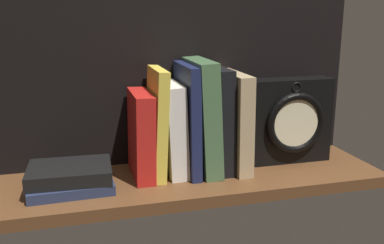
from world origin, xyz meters
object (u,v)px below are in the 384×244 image
object	(u,v)px
book_green_romantic	(202,116)
book_black_skeptic	(219,119)
framed_clock	(290,121)
book_red_requiem	(141,135)
book_yellow_seinlanguage	(157,123)
book_navy_bierce	(187,119)
book_stack_side	(70,177)
book_tan_shortstories	(234,121)
book_white_catcher	(172,129)

from	to	relation	value
book_green_romantic	book_black_skeptic	bearing A→B (deg)	0.00
framed_clock	book_red_requiem	bearing A→B (deg)	-179.56
book_yellow_seinlanguage	book_navy_bierce	bearing A→B (deg)	0.00
book_red_requiem	book_stack_side	distance (cm)	16.91
book_navy_bierce	book_red_requiem	bearing A→B (deg)	180.00
book_navy_bierce	book_tan_shortstories	world-z (taller)	book_navy_bierce
book_green_romantic	book_red_requiem	bearing A→B (deg)	180.00
book_green_romantic	book_black_skeptic	xyz separation A→B (cm)	(3.86, 0.00, -0.89)
book_red_requiem	framed_clock	world-z (taller)	framed_clock
book_navy_bierce	book_stack_side	xyz separation A→B (cm)	(-25.28, -3.46, -9.57)
framed_clock	book_stack_side	bearing A→B (deg)	-175.74
book_yellow_seinlanguage	book_tan_shortstories	bearing A→B (deg)	0.00
book_red_requiem	book_yellow_seinlanguage	size ratio (longest dim) A/B	0.79
book_white_catcher	book_tan_shortstories	distance (cm)	14.13
book_navy_bierce	book_green_romantic	distance (cm)	3.40
book_red_requiem	book_navy_bierce	world-z (taller)	book_navy_bierce
book_white_catcher	book_navy_bierce	world-z (taller)	book_navy_bierce
book_navy_bierce	book_stack_side	size ratio (longest dim) A/B	1.42
book_green_romantic	book_tan_shortstories	xyz separation A→B (cm)	(7.39, 0.00, -1.51)
book_yellow_seinlanguage	framed_clock	size ratio (longest dim) A/B	1.18
book_tan_shortstories	framed_clock	world-z (taller)	book_tan_shortstories
book_black_skeptic	book_stack_side	size ratio (longest dim) A/B	1.36
book_green_romantic	framed_clock	size ratio (longest dim) A/B	1.25
book_navy_bierce	book_tan_shortstories	bearing A→B (deg)	0.00
book_black_skeptic	book_stack_side	xyz separation A→B (cm)	(-32.51, -3.46, -9.10)
book_white_catcher	book_black_skeptic	size ratio (longest dim) A/B	0.87
book_navy_bierce	book_stack_side	world-z (taller)	book_navy_bierce
book_yellow_seinlanguage	framed_clock	distance (cm)	31.58
book_tan_shortstories	book_black_skeptic	bearing A→B (deg)	180.00
book_stack_side	book_green_romantic	bearing A→B (deg)	6.88
book_white_catcher	book_stack_side	world-z (taller)	book_white_catcher
book_tan_shortstories	book_red_requiem	bearing A→B (deg)	180.00
book_red_requiem	book_white_catcher	distance (cm)	6.90
book_green_romantic	book_black_skeptic	size ratio (longest dim) A/B	1.08
book_yellow_seinlanguage	book_navy_bierce	size ratio (longest dim) A/B	0.97
book_black_skeptic	book_tan_shortstories	xyz separation A→B (cm)	(3.54, 0.00, -0.62)
book_black_skeptic	book_navy_bierce	bearing A→B (deg)	180.00
book_black_skeptic	book_tan_shortstories	size ratio (longest dim) A/B	1.06
book_yellow_seinlanguage	book_green_romantic	size ratio (longest dim) A/B	0.94
framed_clock	book_white_catcher	bearing A→B (deg)	-179.45
book_navy_bierce	book_tan_shortstories	distance (cm)	10.82
book_stack_side	book_navy_bierce	bearing A→B (deg)	7.79
book_white_catcher	book_tan_shortstories	xyz separation A→B (cm)	(14.10, 0.00, 0.90)
book_tan_shortstories	book_green_romantic	bearing A→B (deg)	180.00
book_red_requiem	book_green_romantic	distance (cm)	13.94
book_yellow_seinlanguage	framed_clock	bearing A→B (deg)	0.49
book_yellow_seinlanguage	book_black_skeptic	xyz separation A→B (cm)	(13.99, 0.00, -0.13)
book_red_requiem	framed_clock	xyz separation A→B (cm)	(34.97, 0.27, 0.71)
book_yellow_seinlanguage	book_navy_bierce	xyz separation A→B (cm)	(6.76, 0.00, 0.34)
book_black_skeptic	book_tan_shortstories	bearing A→B (deg)	0.00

